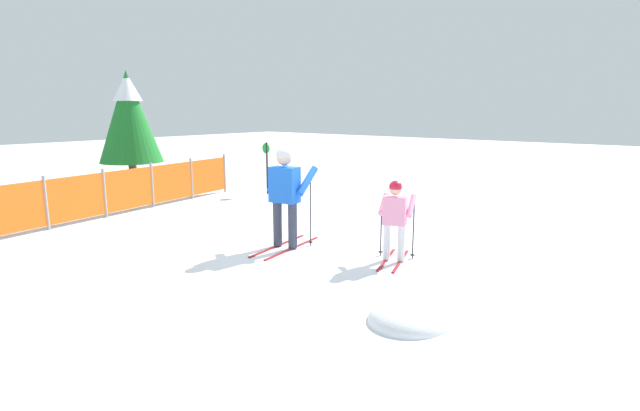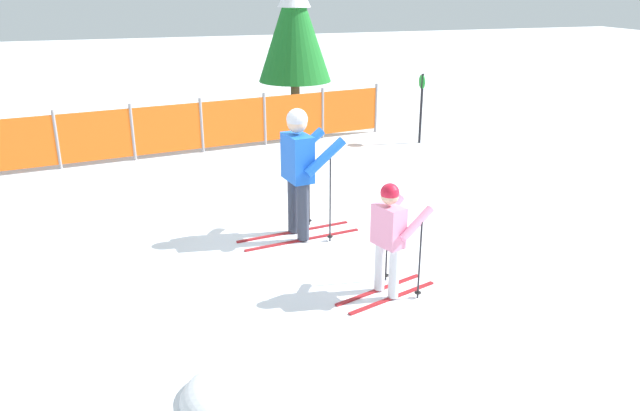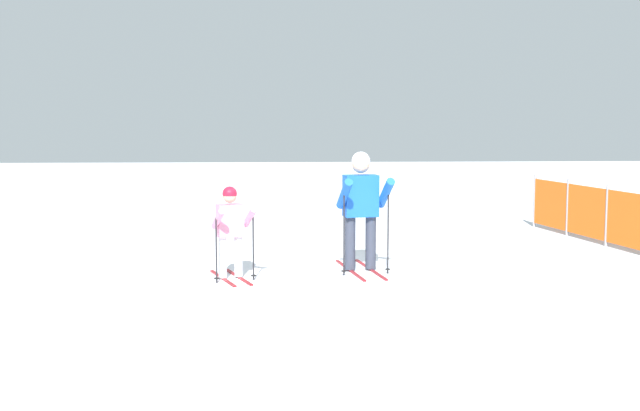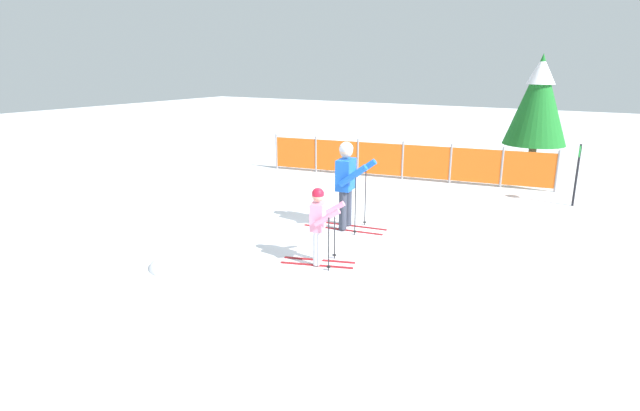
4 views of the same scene
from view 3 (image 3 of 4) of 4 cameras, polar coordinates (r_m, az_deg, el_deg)
ground_plane at (r=11.34m, az=3.31°, el=-4.70°), size 60.00×60.00×0.00m
skier_adult at (r=11.24m, az=2.94°, el=0.38°), size 1.62×0.78×1.68m
skier_child at (r=10.75m, az=-6.38°, el=-1.36°), size 1.19×0.69×1.24m
snow_mound at (r=12.72m, az=-11.61°, el=-3.64°), size 1.08×0.92×0.43m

